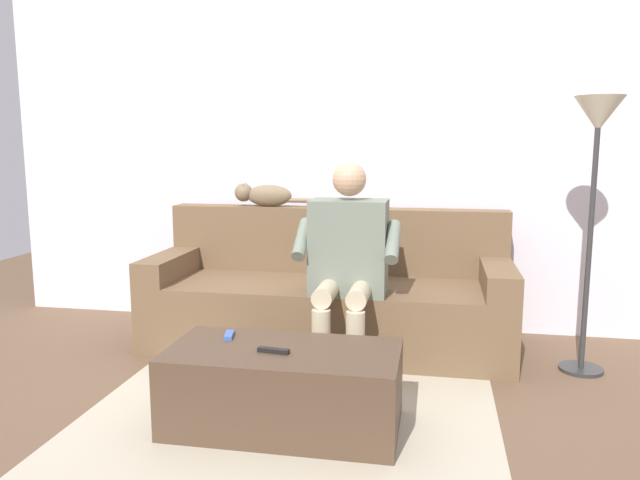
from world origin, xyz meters
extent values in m
plane|color=brown|center=(0.00, 0.60, 0.00)|extent=(8.00, 8.00, 0.00)
cube|color=silver|center=(0.00, -0.63, 1.32)|extent=(4.85, 0.06, 2.64)
cube|color=brown|center=(0.00, 0.00, 0.21)|extent=(1.86, 0.63, 0.42)
cube|color=brown|center=(0.00, -0.41, 0.42)|extent=(2.23, 0.18, 0.85)
cube|color=brown|center=(-1.02, 0.00, 0.28)|extent=(0.19, 0.63, 0.57)
cube|color=brown|center=(1.02, 0.00, 0.28)|extent=(0.19, 0.63, 0.57)
cube|color=#4C3828|center=(0.00, 1.04, 0.18)|extent=(1.03, 0.52, 0.37)
cube|color=slate|center=(-0.17, 0.18, 0.69)|extent=(0.43, 0.28, 0.54)
sphere|color=tan|center=(-0.17, 0.18, 1.07)|extent=(0.19, 0.19, 0.19)
cylinder|color=#C6B793|center=(-0.26, 0.37, 0.47)|extent=(0.11, 0.38, 0.11)
cylinder|color=#C6B793|center=(-0.08, 0.37, 0.47)|extent=(0.11, 0.38, 0.11)
cylinder|color=#C6B793|center=(-0.26, 0.55, 0.21)|extent=(0.10, 0.10, 0.42)
cylinder|color=#C6B793|center=(-0.08, 0.55, 0.21)|extent=(0.10, 0.10, 0.42)
cylinder|color=slate|center=(-0.42, 0.26, 0.74)|extent=(0.08, 0.27, 0.22)
cylinder|color=slate|center=(0.08, 0.26, 0.74)|extent=(0.08, 0.27, 0.22)
ellipsoid|color=#756047|center=(0.46, -0.41, 0.92)|extent=(0.31, 0.12, 0.14)
sphere|color=#756047|center=(0.64, -0.41, 0.94)|extent=(0.12, 0.12, 0.12)
cone|color=#756047|center=(0.63, -0.44, 0.99)|extent=(0.04, 0.04, 0.04)
cone|color=#756047|center=(0.63, -0.37, 0.99)|extent=(0.04, 0.04, 0.04)
cylinder|color=#756047|center=(0.24, -0.41, 0.89)|extent=(0.18, 0.03, 0.03)
cube|color=#3860B7|center=(0.29, 0.92, 0.38)|extent=(0.06, 0.12, 0.02)
cube|color=black|center=(0.03, 1.10, 0.38)|extent=(0.15, 0.05, 0.02)
cube|color=#B7AD93|center=(0.00, 0.90, 0.00)|extent=(1.93, 1.66, 0.01)
cylinder|color=#2D2D2D|center=(-1.48, 0.06, 0.01)|extent=(0.24, 0.24, 0.02)
cylinder|color=#333333|center=(-1.48, 0.06, 0.70)|extent=(0.03, 0.03, 1.41)
cone|color=beige|center=(-1.48, 0.06, 1.43)|extent=(0.26, 0.26, 0.19)
camera|label=1|loc=(-0.65, 3.59, 1.28)|focal=34.48mm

